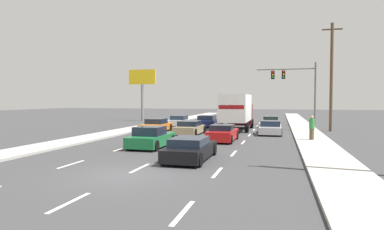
% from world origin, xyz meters
% --- Properties ---
extents(ground_plane, '(140.00, 140.00, 0.00)m').
position_xyz_m(ground_plane, '(0.00, 25.00, 0.00)').
color(ground_plane, '#3D3D3F').
extents(sidewalk_right, '(2.43, 80.00, 0.14)m').
position_xyz_m(sidewalk_right, '(8.17, 20.00, 0.07)').
color(sidewalk_right, '#B2AFA8').
rests_on(sidewalk_right, ground_plane).
extents(sidewalk_left, '(2.43, 80.00, 0.14)m').
position_xyz_m(sidewalk_left, '(-8.17, 20.00, 0.07)').
color(sidewalk_left, '#B2AFA8').
rests_on(sidewalk_left, ground_plane).
extents(lane_markings, '(6.94, 62.00, 0.01)m').
position_xyz_m(lane_markings, '(-0.00, 21.35, 0.00)').
color(lane_markings, silver).
rests_on(lane_markings, ground_plane).
extents(car_white, '(1.93, 4.67, 1.18)m').
position_xyz_m(car_white, '(-5.22, 24.44, 0.54)').
color(car_white, white).
rests_on(car_white, ground_plane).
extents(car_orange, '(1.92, 4.29, 1.22)m').
position_xyz_m(car_orange, '(-5.21, 17.02, 0.56)').
color(car_orange, orange).
rests_on(car_orange, ground_plane).
extents(car_navy, '(2.02, 4.30, 1.28)m').
position_xyz_m(car_navy, '(-1.79, 23.67, 0.58)').
color(car_navy, '#141E4C').
rests_on(car_navy, ground_plane).
extents(car_tan, '(1.98, 4.11, 1.17)m').
position_xyz_m(car_tan, '(-1.56, 15.44, 0.55)').
color(car_tan, tan).
rests_on(car_tan, ground_plane).
extents(car_green, '(1.95, 4.09, 1.32)m').
position_xyz_m(car_green, '(-1.89, 7.42, 0.59)').
color(car_green, '#196B38').
rests_on(car_green, ground_plane).
extents(box_truck, '(2.69, 7.83, 3.46)m').
position_xyz_m(box_truck, '(1.82, 20.51, 1.98)').
color(box_truck, white).
rests_on(box_truck, ground_plane).
extents(car_red, '(1.87, 4.03, 1.20)m').
position_xyz_m(car_red, '(1.90, 11.60, 0.56)').
color(car_red, red).
rests_on(car_red, ground_plane).
extents(car_black, '(1.90, 4.41, 1.14)m').
position_xyz_m(car_black, '(1.60, 3.83, 0.54)').
color(car_black, black).
rests_on(car_black, ground_plane).
extents(car_yellow, '(1.84, 4.22, 1.20)m').
position_xyz_m(car_yellow, '(4.92, 24.92, 0.54)').
color(car_yellow, yellow).
rests_on(car_yellow, ground_plane).
extents(car_silver, '(1.94, 4.43, 1.17)m').
position_xyz_m(car_silver, '(5.08, 17.50, 0.53)').
color(car_silver, '#B7BABF').
rests_on(car_silver, ground_plane).
extents(traffic_signal_mast, '(6.68, 0.69, 7.22)m').
position_xyz_m(traffic_signal_mast, '(7.07, 28.47, 5.23)').
color(traffic_signal_mast, '#595B56').
rests_on(traffic_signal_mast, ground_plane).
extents(utility_pole_mid, '(1.80, 0.28, 10.11)m').
position_xyz_m(utility_pole_mid, '(10.48, 21.68, 5.19)').
color(utility_pole_mid, brown).
rests_on(utility_pole_mid, ground_plane).
extents(roadside_billboard, '(3.95, 0.36, 7.19)m').
position_xyz_m(roadside_billboard, '(-12.85, 31.69, 5.12)').
color(roadside_billboard, slate).
rests_on(roadside_billboard, ground_plane).
extents(pedestrian_near_corner, '(0.38, 0.38, 1.71)m').
position_xyz_m(pedestrian_near_corner, '(8.04, 12.97, 0.99)').
color(pedestrian_near_corner, brown).
rests_on(pedestrian_near_corner, sidewalk_right).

